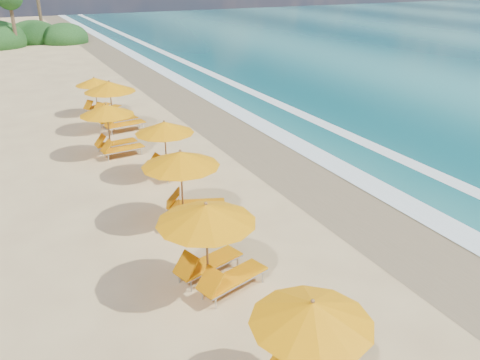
# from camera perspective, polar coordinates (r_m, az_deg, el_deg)

# --- Properties ---
(ground) EXTENTS (160.00, 160.00, 0.00)m
(ground) POSITION_cam_1_polar(r_m,az_deg,el_deg) (16.85, 0.00, -3.75)
(ground) COLOR tan
(ground) RESTS_ON ground
(wet_sand) EXTENTS (4.00, 160.00, 0.01)m
(wet_sand) POSITION_cam_1_polar(r_m,az_deg,el_deg) (18.79, 10.99, -1.20)
(wet_sand) COLOR #85714F
(wet_sand) RESTS_ON ground
(surf_foam) EXTENTS (4.00, 160.00, 0.01)m
(surf_foam) POSITION_cam_1_polar(r_m,az_deg,el_deg) (20.44, 17.08, 0.29)
(surf_foam) COLOR white
(surf_foam) RESTS_ON ground
(station_2) EXTENTS (2.61, 2.44, 2.32)m
(station_2) POSITION_cam_1_polar(r_m,az_deg,el_deg) (9.74, 8.88, -17.86)
(station_2) COLOR olive
(station_2) RESTS_ON ground
(station_3) EXTENTS (3.15, 3.07, 2.51)m
(station_3) POSITION_cam_1_polar(r_m,az_deg,el_deg) (12.48, -3.13, -6.83)
(station_3) COLOR olive
(station_3) RESTS_ON ground
(station_4) EXTENTS (3.22, 3.17, 2.51)m
(station_4) POSITION_cam_1_polar(r_m,az_deg,el_deg) (15.78, -6.02, -0.21)
(station_4) COLOR olive
(station_4) RESTS_ON ground
(station_5) EXTENTS (2.76, 2.63, 2.32)m
(station_5) POSITION_cam_1_polar(r_m,az_deg,el_deg) (19.54, -8.10, 4.06)
(station_5) COLOR olive
(station_5) RESTS_ON ground
(station_6) EXTENTS (2.68, 2.52, 2.35)m
(station_6) POSITION_cam_1_polar(r_m,az_deg,el_deg) (22.33, -14.45, 6.06)
(station_6) COLOR olive
(station_6) RESTS_ON ground
(station_7) EXTENTS (3.01, 2.85, 2.58)m
(station_7) POSITION_cam_1_polar(r_m,az_deg,el_deg) (25.81, -14.17, 8.66)
(station_7) COLOR olive
(station_7) RESTS_ON ground
(station_8) EXTENTS (2.84, 2.84, 2.13)m
(station_8) POSITION_cam_1_polar(r_m,az_deg,el_deg) (29.19, -16.01, 9.62)
(station_8) COLOR olive
(station_8) RESTS_ON ground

